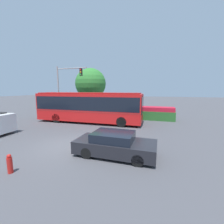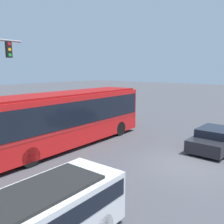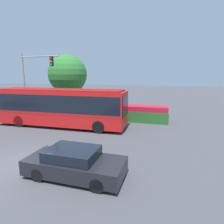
{
  "view_description": "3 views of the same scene",
  "coord_description": "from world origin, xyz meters",
  "px_view_note": "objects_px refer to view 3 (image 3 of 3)",
  "views": [
    {
      "loc": [
        5.46,
        -7.97,
        3.62
      ],
      "look_at": [
        1.36,
        5.82,
        1.44
      ],
      "focal_mm": 24.09,
      "sensor_mm": 36.0,
      "label": 1
    },
    {
      "loc": [
        -11.1,
        -4.27,
        4.6
      ],
      "look_at": [
        -0.01,
        4.68,
        2.12
      ],
      "focal_mm": 39.07,
      "sensor_mm": 36.0,
      "label": 2
    },
    {
      "loc": [
        7.02,
        -7.38,
        4.51
      ],
      "look_at": [
        3.77,
        4.44,
        2.04
      ],
      "focal_mm": 30.11,
      "sensor_mm": 36.0,
      "label": 3
    }
  ],
  "objects_px": {
    "city_bus": "(60,105)",
    "sedan_foreground": "(75,163)",
    "traffic_light_pole": "(32,77)",
    "street_tree_left": "(68,74)"
  },
  "relations": [
    {
      "from": "sedan_foreground",
      "to": "traffic_light_pole",
      "type": "distance_m",
      "value": 13.99
    },
    {
      "from": "city_bus",
      "to": "traffic_light_pole",
      "type": "height_order",
      "value": "traffic_light_pole"
    },
    {
      "from": "sedan_foreground",
      "to": "traffic_light_pole",
      "type": "relative_size",
      "value": 0.68
    },
    {
      "from": "traffic_light_pole",
      "to": "city_bus",
      "type": "bearing_deg",
      "value": -27.81
    },
    {
      "from": "traffic_light_pole",
      "to": "street_tree_left",
      "type": "xyz_separation_m",
      "value": [
        1.48,
        4.82,
        0.22
      ]
    },
    {
      "from": "street_tree_left",
      "to": "city_bus",
      "type": "bearing_deg",
      "value": -67.34
    },
    {
      "from": "city_bus",
      "to": "sedan_foreground",
      "type": "bearing_deg",
      "value": -56.55
    },
    {
      "from": "sedan_foreground",
      "to": "traffic_light_pole",
      "type": "xyz_separation_m",
      "value": [
        -9.45,
        9.65,
        3.64
      ]
    },
    {
      "from": "city_bus",
      "to": "traffic_light_pole",
      "type": "distance_m",
      "value": 5.6
    },
    {
      "from": "sedan_foreground",
      "to": "city_bus",
      "type": "bearing_deg",
      "value": 125.68
    }
  ]
}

